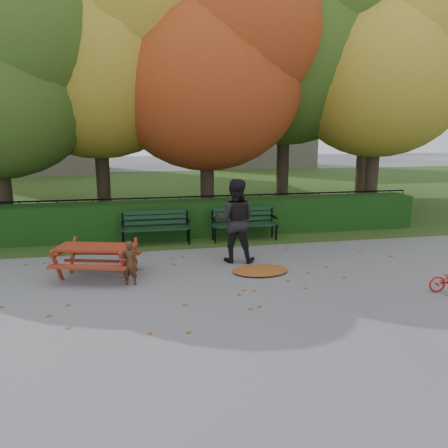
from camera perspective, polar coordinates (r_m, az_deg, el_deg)
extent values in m
plane|color=slate|center=(8.44, 1.44, -8.44)|extent=(90.00, 90.00, 0.00)
plane|color=#273D17|center=(21.97, -6.82, 4.32)|extent=(90.00, 90.00, 0.00)
cube|color=tan|center=(34.75, -24.82, 18.59)|extent=(10.00, 7.00, 15.00)
cube|color=tan|center=(37.13, 3.92, 16.81)|extent=(9.00, 6.00, 12.00)
cube|color=black|center=(12.57, -3.16, 0.81)|extent=(13.00, 0.90, 1.00)
cube|color=black|center=(13.43, -3.65, -0.29)|extent=(14.00, 0.04, 0.04)
cube|color=black|center=(13.26, -3.70, 3.60)|extent=(14.00, 0.04, 0.04)
cylinder|color=black|center=(13.28, -16.60, 0.94)|extent=(0.03, 0.03, 1.00)
cylinder|color=black|center=(13.34, -3.67, 1.48)|extent=(0.03, 0.03, 1.00)
cylinder|color=black|center=(14.06, 8.53, 1.92)|extent=(0.03, 0.03, 1.00)
cylinder|color=black|center=(15.61, 20.70, 2.27)|extent=(0.03, 0.03, 1.00)
cylinder|color=black|center=(14.09, -26.83, 4.10)|extent=(0.44, 0.44, 2.62)
sphere|color=#2D4E17|center=(13.30, -25.07, 21.55)|extent=(4.20, 4.20, 4.20)
cylinder|color=black|center=(14.79, -15.54, 6.31)|extent=(0.44, 0.44, 3.15)
ellipsoid|color=olive|center=(14.86, -16.32, 19.36)|extent=(6.40, 6.40, 5.76)
sphere|color=olive|center=(14.31, -12.01, 25.75)|extent=(4.80, 4.80, 4.80)
cylinder|color=black|center=(14.17, -2.22, 5.79)|extent=(0.44, 0.44, 2.80)
ellipsoid|color=maroon|center=(14.15, -2.32, 17.96)|extent=(6.00, 6.00, 5.40)
sphere|color=maroon|center=(13.84, 2.87, 23.74)|extent=(4.50, 4.50, 4.50)
cylinder|color=black|center=(16.13, 7.67, 7.72)|extent=(0.44, 0.44, 3.50)
ellipsoid|color=#2D4E17|center=(16.28, 8.06, 20.99)|extent=(6.80, 6.80, 6.12)
sphere|color=#2D4E17|center=(16.25, 13.78, 26.31)|extent=(5.10, 5.10, 5.10)
cylinder|color=black|center=(15.92, 18.72, 6.18)|extent=(0.44, 0.44, 2.97)
ellipsoid|color=olive|center=(15.94, 19.53, 17.64)|extent=(5.80, 5.80, 5.22)
sphere|color=olive|center=(16.07, 24.65, 21.92)|extent=(4.35, 4.35, 4.35)
cylinder|color=black|center=(20.27, 17.50, 7.66)|extent=(0.44, 0.44, 3.15)
ellipsoid|color=#2D4E17|center=(20.32, 18.13, 17.18)|extent=(6.00, 6.00, 5.40)
sphere|color=#2D4E17|center=(20.39, 22.24, 20.71)|extent=(4.50, 4.50, 4.50)
cube|color=black|center=(11.41, -8.83, -0.79)|extent=(1.80, 0.12, 0.04)
cube|color=black|center=(11.58, -8.88, -0.60)|extent=(1.80, 0.12, 0.04)
cube|color=black|center=(11.76, -8.92, -0.41)|extent=(1.80, 0.12, 0.04)
cube|color=black|center=(11.82, -8.96, 0.21)|extent=(1.80, 0.05, 0.10)
cube|color=black|center=(11.79, -8.98, 0.92)|extent=(1.80, 0.05, 0.10)
cube|color=black|center=(11.77, -9.00, 1.54)|extent=(1.80, 0.05, 0.10)
cube|color=black|center=(11.58, -13.07, -0.87)|extent=(0.05, 0.55, 0.06)
cube|color=black|center=(11.80, -13.10, 0.48)|extent=(0.05, 0.05, 0.41)
cylinder|color=black|center=(11.45, -13.05, -2.05)|extent=(0.05, 0.05, 0.44)
cylinder|color=black|center=(11.80, -13.01, -1.62)|extent=(0.05, 0.05, 0.44)
cube|color=black|center=(11.56, -13.12, 0.12)|extent=(0.05, 0.45, 0.04)
cube|color=black|center=(11.65, -4.70, -0.51)|extent=(0.05, 0.55, 0.06)
cube|color=black|center=(11.87, -4.87, 0.83)|extent=(0.05, 0.05, 0.41)
cylinder|color=black|center=(11.52, -4.57, -1.68)|extent=(0.05, 0.05, 0.44)
cylinder|color=black|center=(11.87, -4.79, -1.27)|extent=(0.05, 0.05, 0.44)
cube|color=black|center=(11.63, -4.73, 0.47)|extent=(0.05, 0.45, 0.04)
cube|color=black|center=(11.76, 2.93, -0.27)|extent=(1.80, 0.12, 0.04)
cube|color=black|center=(11.93, 2.71, -0.09)|extent=(1.80, 0.12, 0.04)
cube|color=black|center=(12.10, 2.50, 0.08)|extent=(1.80, 0.12, 0.04)
cube|color=black|center=(12.16, 2.41, 0.68)|extent=(1.80, 0.05, 0.10)
cube|color=black|center=(12.13, 2.41, 1.37)|extent=(1.80, 0.05, 0.10)
cube|color=black|center=(12.11, 2.42, 1.98)|extent=(1.80, 0.05, 0.10)
cube|color=black|center=(11.75, -1.31, -0.36)|extent=(0.05, 0.55, 0.06)
cube|color=black|center=(11.97, -1.54, 0.96)|extent=(0.05, 0.05, 0.41)
cylinder|color=black|center=(11.63, -1.14, -1.51)|extent=(0.05, 0.05, 0.44)
cylinder|color=black|center=(11.97, -1.46, -1.12)|extent=(0.05, 0.05, 0.44)
cube|color=black|center=(11.73, -1.33, 0.61)|extent=(0.05, 0.45, 0.04)
cube|color=black|center=(12.16, 6.60, -0.01)|extent=(0.05, 0.55, 0.06)
cube|color=black|center=(12.37, 6.23, 1.26)|extent=(0.05, 0.05, 0.41)
cylinder|color=black|center=(12.04, 6.84, -1.12)|extent=(0.05, 0.05, 0.44)
cylinder|color=black|center=(12.37, 6.32, -0.75)|extent=(0.05, 0.05, 0.44)
cube|color=black|center=(12.14, 6.59, 0.93)|extent=(0.05, 0.45, 0.04)
cube|color=maroon|center=(9.26, -16.35, -2.93)|extent=(1.66, 1.03, 0.05)
cube|color=maroon|center=(8.87, -17.38, -5.40)|extent=(1.55, 0.62, 0.04)
cube|color=maroon|center=(9.79, -15.24, -3.62)|extent=(1.55, 0.62, 0.04)
cube|color=maroon|center=(9.25, -20.97, -5.16)|extent=(0.17, 0.44, 0.75)
cube|color=maroon|center=(9.92, -19.14, -3.87)|extent=(0.17, 0.44, 0.75)
cube|color=maroon|center=(9.52, -20.12, -3.20)|extent=(0.36, 1.13, 0.05)
cube|color=maroon|center=(8.78, -12.96, -5.56)|extent=(0.17, 0.44, 0.75)
cube|color=maroon|center=(9.49, -11.64, -4.15)|extent=(0.17, 0.44, 0.75)
cube|color=maroon|center=(9.07, -12.33, -3.48)|extent=(0.36, 1.13, 0.05)
cube|color=maroon|center=(9.34, -16.24, -4.67)|extent=(1.34, 0.41, 0.05)
ellipsoid|color=#65230E|center=(9.39, 4.77, -6.05)|extent=(1.20, 0.83, 0.08)
imported|color=#452A16|center=(8.71, -12.21, -4.98)|extent=(0.35, 0.26, 0.89)
imported|color=black|center=(9.92, 1.46, 0.43)|extent=(1.10, 0.96, 1.90)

